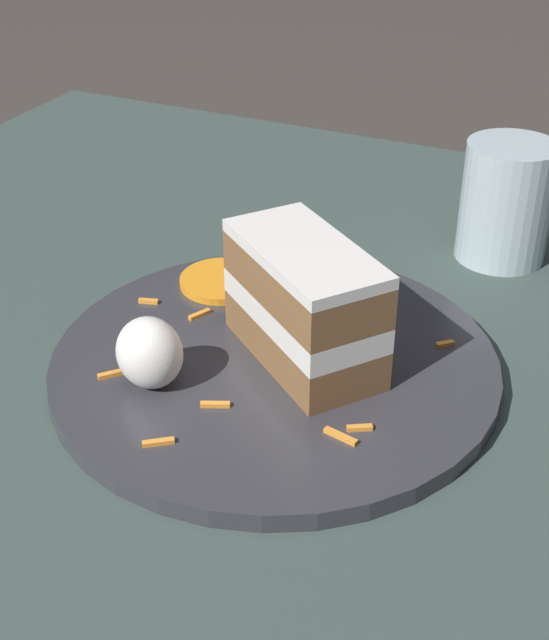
% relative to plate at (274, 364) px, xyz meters
% --- Properties ---
extents(ground_plane, '(6.00, 6.00, 0.00)m').
position_rel_plate_xyz_m(ground_plane, '(-0.02, -0.01, -0.03)').
color(ground_plane, '#38332D').
rests_on(ground_plane, ground).
extents(dining_table, '(0.96, 0.95, 0.03)m').
position_rel_plate_xyz_m(dining_table, '(-0.02, -0.01, -0.02)').
color(dining_table, '#384742').
rests_on(dining_table, ground).
extents(plate, '(0.31, 0.31, 0.01)m').
position_rel_plate_xyz_m(plate, '(0.00, 0.00, 0.00)').
color(plate, '#333338').
rests_on(plate, dining_table).
extents(cake_slice, '(0.13, 0.12, 0.08)m').
position_rel_plate_xyz_m(cake_slice, '(0.02, 0.01, 0.05)').
color(cake_slice, brown).
rests_on(cake_slice, plate).
extents(cream_dollop, '(0.04, 0.04, 0.05)m').
position_rel_plate_xyz_m(cream_dollop, '(-0.06, -0.06, 0.03)').
color(cream_dollop, white).
rests_on(cream_dollop, plate).
extents(orange_garnish, '(0.07, 0.07, 0.01)m').
position_rel_plate_xyz_m(orange_garnish, '(-0.08, 0.07, 0.01)').
color(orange_garnish, orange).
rests_on(orange_garnish, plate).
extents(carrot_shreds_scatter, '(0.23, 0.19, 0.00)m').
position_rel_plate_xyz_m(carrot_shreds_scatter, '(-0.01, -0.02, 0.01)').
color(carrot_shreds_scatter, orange).
rests_on(carrot_shreds_scatter, plate).
extents(drinking_glass, '(0.08, 0.08, 0.10)m').
position_rel_plate_xyz_m(drinking_glass, '(0.10, 0.24, 0.04)').
color(drinking_glass, silver).
rests_on(drinking_glass, dining_table).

